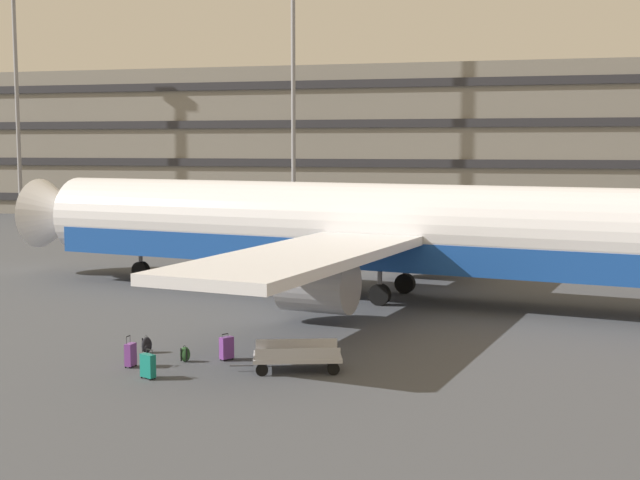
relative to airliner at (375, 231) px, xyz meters
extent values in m
plane|color=#424449|center=(2.16, 1.07, -2.94)|extent=(600.00, 600.00, 0.00)
cube|color=gray|center=(2.16, 46.30, 3.90)|extent=(161.97, 17.54, 13.68)
cube|color=#2D2D33|center=(2.16, 37.42, -1.23)|extent=(160.35, 0.24, 0.70)
cube|color=#2D2D33|center=(2.16, 37.42, 2.19)|extent=(160.35, 0.24, 0.70)
cube|color=#2D2D33|center=(2.16, 37.42, 5.61)|extent=(160.35, 0.24, 0.70)
cube|color=#2D2D33|center=(2.16, 37.42, 9.03)|extent=(160.35, 0.24, 0.70)
cylinder|color=silver|center=(-0.40, 0.07, 0.18)|extent=(31.87, 9.31, 3.80)
cube|color=#19479E|center=(-0.40, 0.07, -0.86)|extent=(30.61, 9.01, 1.22)
cone|color=silver|center=(-17.03, 3.04, 0.18)|extent=(3.63, 4.09, 3.61)
cube|color=silver|center=(-0.92, -8.53, -0.10)|extent=(6.67, 13.88, 0.36)
cube|color=silver|center=(2.09, 8.32, -0.10)|extent=(6.67, 13.88, 0.36)
cylinder|color=#9E9EA3|center=(-0.99, -6.08, -1.45)|extent=(3.04, 2.53, 2.09)
cylinder|color=#9E9EA3|center=(1.17, 6.05, -1.45)|extent=(3.04, 2.53, 2.09)
cylinder|color=black|center=(-12.26, 2.19, -2.49)|extent=(0.95, 0.50, 0.90)
cylinder|color=slate|center=(-12.26, 2.19, -1.88)|extent=(0.20, 0.20, 1.22)
cylinder|color=black|center=(0.56, -1.74, -2.49)|extent=(0.95, 0.50, 0.90)
cylinder|color=slate|center=(0.56, -1.74, -1.88)|extent=(0.20, 0.20, 1.22)
cylinder|color=black|center=(1.13, 1.44, -2.49)|extent=(0.95, 0.50, 0.90)
cylinder|color=slate|center=(1.13, 1.44, -1.88)|extent=(0.20, 0.20, 1.22)
cylinder|color=gray|center=(-39.38, 33.08, 7.04)|extent=(0.36, 0.36, 19.95)
cylinder|color=gray|center=(-13.30, 33.08, 9.73)|extent=(0.36, 0.36, 25.33)
cube|color=#147266|center=(-3.75, -14.76, -2.55)|extent=(0.52, 0.39, 0.67)
cylinder|color=#333338|center=(-3.60, -14.76, -2.16)|extent=(0.02, 0.02, 0.12)
cylinder|color=#333338|center=(-3.84, -14.65, -2.16)|extent=(0.02, 0.02, 0.12)
cube|color=black|center=(-3.72, -14.70, -2.10)|extent=(0.25, 0.13, 0.02)
cylinder|color=black|center=(-3.61, -14.92, -2.91)|extent=(0.04, 0.05, 0.05)
cylinder|color=black|center=(-3.95, -14.76, -2.91)|extent=(0.04, 0.05, 0.05)
cylinder|color=black|center=(-3.54, -14.76, -2.91)|extent=(0.04, 0.05, 0.05)
cylinder|color=black|center=(-3.88, -14.61, -2.91)|extent=(0.04, 0.05, 0.05)
cube|color=#72388C|center=(-2.34, -12.14, -2.55)|extent=(0.41, 0.47, 0.68)
cylinder|color=#333338|center=(-2.33, -12.01, -2.16)|extent=(0.02, 0.02, 0.08)
cylinder|color=#333338|center=(-2.45, -12.20, -2.16)|extent=(0.02, 0.02, 0.08)
cube|color=black|center=(-2.39, -12.10, -2.12)|extent=(0.14, 0.21, 0.02)
cylinder|color=black|center=(-2.17, -12.05, -2.91)|extent=(0.05, 0.04, 0.05)
cylinder|color=black|center=(-2.35, -12.33, -2.91)|extent=(0.05, 0.04, 0.05)
cylinder|color=black|center=(-2.32, -11.95, -2.91)|extent=(0.05, 0.04, 0.05)
cylinder|color=black|center=(-2.50, -12.23, -2.91)|extent=(0.05, 0.04, 0.05)
cube|color=#72388C|center=(-4.83, -13.68, -2.55)|extent=(0.24, 0.39, 0.68)
cylinder|color=#333338|center=(-4.89, -13.58, -2.10)|extent=(0.02, 0.02, 0.22)
cylinder|color=#333338|center=(-4.90, -13.78, -2.10)|extent=(0.02, 0.02, 0.22)
cube|color=black|center=(-4.90, -13.68, -1.99)|extent=(0.04, 0.21, 0.02)
cylinder|color=black|center=(-4.74, -13.54, -2.91)|extent=(0.05, 0.02, 0.05)
cylinder|color=black|center=(-4.76, -13.84, -2.91)|extent=(0.05, 0.02, 0.05)
cylinder|color=black|center=(-4.91, -13.53, -2.91)|extent=(0.05, 0.02, 0.05)
cylinder|color=black|center=(-4.93, -13.83, -2.91)|extent=(0.05, 0.02, 0.05)
ellipsoid|color=black|center=(-5.16, -11.91, -2.68)|extent=(0.39, 0.41, 0.52)
ellipsoid|color=black|center=(-5.08, -11.97, -2.76)|extent=(0.23, 0.25, 0.23)
torus|color=black|center=(-5.18, -11.89, -2.41)|extent=(0.06, 0.07, 0.08)
cube|color=black|center=(-5.18, -11.77, -2.68)|extent=(0.04, 0.04, 0.44)
cube|color=black|center=(-5.29, -11.92, -2.68)|extent=(0.04, 0.04, 0.44)
ellipsoid|color=#264C26|center=(-3.50, -12.68, -2.70)|extent=(0.34, 0.21, 0.48)
ellipsoid|color=#264C26|center=(-3.50, -12.58, -2.77)|extent=(0.24, 0.10, 0.22)
torus|color=black|center=(-3.50, -12.71, -2.45)|extent=(0.08, 0.01, 0.08)
cube|color=black|center=(-3.59, -12.77, -2.70)|extent=(0.04, 0.02, 0.41)
cube|color=black|center=(-3.41, -12.77, -2.70)|extent=(0.04, 0.02, 0.41)
cube|color=#B7B7BC|center=(0.15, -12.83, -2.52)|extent=(2.87, 2.03, 0.12)
cylinder|color=#4C4C51|center=(-1.42, -13.33, -2.76)|extent=(0.68, 0.26, 0.05)
cube|color=#B7B7BC|center=(0.34, -13.42, -2.32)|extent=(2.37, 0.79, 0.40)
cube|color=#B7B7BC|center=(-0.04, -12.24, -2.32)|extent=(2.37, 0.79, 0.40)
cylinder|color=black|center=(-0.67, -13.67, -2.76)|extent=(0.37, 0.20, 0.36)
cylinder|color=black|center=(-1.01, -12.62, -2.76)|extent=(0.37, 0.20, 0.36)
cylinder|color=black|center=(1.31, -13.04, -2.76)|extent=(0.37, 0.20, 0.36)
cylinder|color=black|center=(0.97, -11.98, -2.76)|extent=(0.37, 0.20, 0.36)
camera|label=1|loc=(7.11, -37.06, 3.72)|focal=48.78mm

